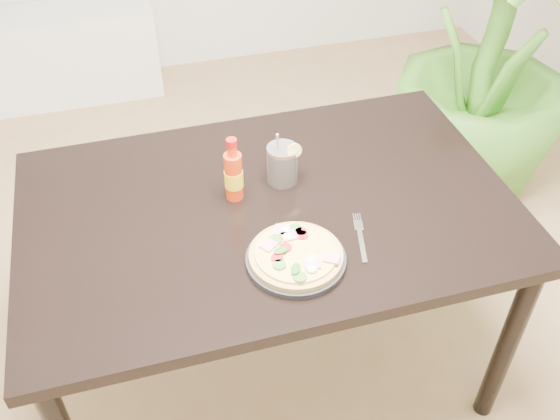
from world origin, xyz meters
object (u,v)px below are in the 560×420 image
object	(u,v)px
dining_table	(269,225)
cola_cup	(282,165)
houseplant	(491,55)
fork	(360,236)
hot_sauce_bottle	(234,175)
plate	(296,259)
media_console	(29,60)
pizza	(296,254)

from	to	relation	value
dining_table	cola_cup	size ratio (longest dim) A/B	7.75
cola_cup	houseplant	world-z (taller)	houseplant
cola_cup	fork	world-z (taller)	cola_cup
hot_sauce_bottle	plate	bearing A→B (deg)	-72.45
media_console	cola_cup	bearing A→B (deg)	-66.17
dining_table	pizza	xyz separation A→B (m)	(0.01, -0.24, 0.11)
pizza	fork	xyz separation A→B (m)	(0.19, 0.04, -0.02)
dining_table	fork	size ratio (longest dim) A/B	7.51
plate	houseplant	distance (m)	1.51
dining_table	plate	bearing A→B (deg)	-87.87
plate	hot_sauce_bottle	world-z (taller)	hot_sauce_bottle
dining_table	cola_cup	distance (m)	0.18
plate	fork	distance (m)	0.20
dining_table	hot_sauce_bottle	xyz separation A→B (m)	(-0.08, 0.06, 0.16)
cola_cup	fork	distance (m)	0.32
houseplant	plate	bearing A→B (deg)	-139.76
dining_table	media_console	size ratio (longest dim) A/B	1.00
dining_table	cola_cup	world-z (taller)	cola_cup
cola_cup	fork	size ratio (longest dim) A/B	0.97
plate	houseplant	size ratio (longest dim) A/B	0.19
houseplant	hot_sauce_bottle	bearing A→B (deg)	-151.43
plate	dining_table	bearing A→B (deg)	92.13
dining_table	fork	world-z (taller)	fork
hot_sauce_bottle	cola_cup	distance (m)	0.16
hot_sauce_bottle	media_console	distance (m)	2.24
hot_sauce_bottle	fork	xyz separation A→B (m)	(0.29, -0.25, -0.08)
fork	houseplant	size ratio (longest dim) A/B	0.14
hot_sauce_bottle	houseplant	distance (m)	1.42
media_console	houseplant	bearing A→B (deg)	-34.57
plate	hot_sauce_bottle	bearing A→B (deg)	107.55
plate	media_console	size ratio (longest dim) A/B	0.19
hot_sauce_bottle	media_console	xyz separation A→B (m)	(-0.73, 2.04, -0.58)
hot_sauce_bottle	fork	world-z (taller)	hot_sauce_bottle
fork	houseplant	xyz separation A→B (m)	(0.96, 0.93, -0.07)
plate	pizza	size ratio (longest dim) A/B	1.07
dining_table	hot_sauce_bottle	bearing A→B (deg)	145.51
dining_table	fork	distance (m)	0.30
pizza	dining_table	bearing A→B (deg)	92.12
dining_table	hot_sauce_bottle	size ratio (longest dim) A/B	6.95
dining_table	pizza	bearing A→B (deg)	-87.88
hot_sauce_bottle	cola_cup	bearing A→B (deg)	13.01
houseplant	cola_cup	bearing A→B (deg)	-149.52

